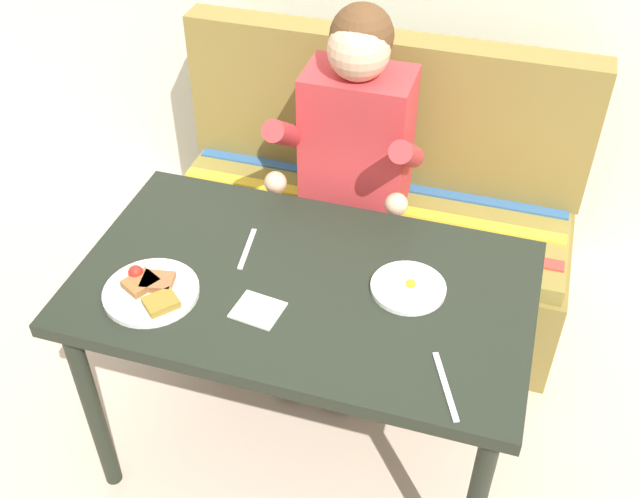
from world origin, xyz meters
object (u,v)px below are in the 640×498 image
at_px(napkin, 258,310).
at_px(fork, 247,249).
at_px(couch, 368,226).
at_px(person, 351,157).
at_px(plate_eggs, 408,287).
at_px(knife, 445,386).
at_px(table, 304,304).
at_px(plate_breakfast, 151,291).

height_order(napkin, fork, napkin).
xyz_separation_m(couch, napkin, (-0.08, -0.90, 0.40)).
bearing_deg(person, plate_eggs, -60.95).
height_order(plate_eggs, napkin, plate_eggs).
bearing_deg(person, napkin, -93.68).
xyz_separation_m(plate_eggs, knife, (0.15, -0.29, -0.01)).
bearing_deg(fork, napkin, -70.12).
distance_m(plate_eggs, napkin, 0.39).
bearing_deg(person, knife, -61.65).
bearing_deg(table, knife, -29.80).
distance_m(table, napkin, 0.18).
distance_m(person, fork, 0.53).
bearing_deg(person, couch, 80.33).
relative_size(person, fork, 7.13).
distance_m(couch, fork, 0.82).
relative_size(couch, plate_eggs, 7.33).
distance_m(table, plate_breakfast, 0.40).
xyz_separation_m(napkin, fork, (-0.11, 0.22, -0.00)).
relative_size(napkin, fork, 0.69).
height_order(plate_breakfast, plate_eggs, plate_breakfast).
bearing_deg(person, fork, -107.23).
height_order(couch, plate_breakfast, couch).
distance_m(plate_breakfast, fork, 0.29).
distance_m(plate_eggs, knife, 0.32).
height_order(table, knife, knife).
distance_m(person, knife, 0.94).
relative_size(plate_eggs, napkin, 1.67).
relative_size(plate_eggs, fork, 1.16).
height_order(couch, napkin, couch).
xyz_separation_m(couch, plate_breakfast, (-0.36, -0.93, 0.41)).
distance_m(person, plate_breakfast, 0.82).
bearing_deg(couch, person, -99.67).
xyz_separation_m(couch, fork, (-0.19, -0.69, 0.40)).
relative_size(couch, fork, 8.47).
height_order(plate_breakfast, napkin, plate_breakfast).
distance_m(table, couch, 0.83).
bearing_deg(knife, plate_breakfast, 150.66).
xyz_separation_m(plate_breakfast, napkin, (0.28, 0.03, -0.01)).
relative_size(table, person, 0.99).
bearing_deg(table, fork, 157.21).
xyz_separation_m(table, couch, (0.00, 0.76, -0.32)).
bearing_deg(knife, couch, 88.96).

